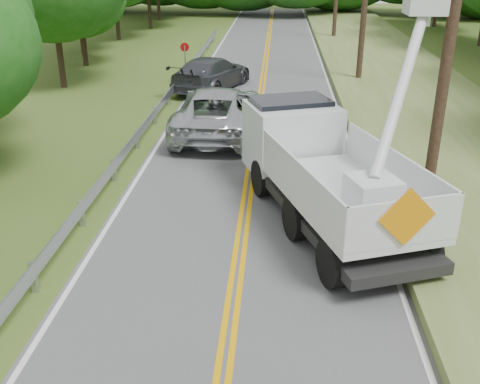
{
  "coord_description": "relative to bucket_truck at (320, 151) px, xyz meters",
  "views": [
    {
      "loc": [
        0.77,
        -5.42,
        6.54
      ],
      "look_at": [
        0.0,
        6.0,
        1.5
      ],
      "focal_mm": 41.69,
      "sensor_mm": 36.0,
      "label": 1
    }
  ],
  "objects": [
    {
      "name": "road",
      "position": [
        -1.94,
        5.4,
        -1.6
      ],
      "size": [
        7.2,
        96.0,
        0.03
      ],
      "color": "#525355",
      "rests_on": "ground"
    },
    {
      "name": "guardrail",
      "position": [
        -5.96,
        6.31,
        -1.06
      ],
      "size": [
        0.18,
        48.0,
        0.77
      ],
      "color": "#A3A6AC",
      "rests_on": "ground"
    },
    {
      "name": "tall_grass_verge",
      "position": [
        5.16,
        5.4,
        -1.46
      ],
      "size": [
        7.0,
        96.0,
        0.3
      ],
      "primitive_type": "cube",
      "color": "#50662A",
      "rests_on": "ground"
    },
    {
      "name": "bucket_truck",
      "position": [
        0.0,
        0.0,
        0.0
      ],
      "size": [
        5.01,
        7.75,
        7.14
      ],
      "color": "black",
      "rests_on": "road"
    },
    {
      "name": "suv_silver",
      "position": [
        -3.37,
        6.3,
        -0.7
      ],
      "size": [
        3.01,
        6.42,
        1.78
      ],
      "primitive_type": "imported",
      "rotation": [
        0.0,
        0.0,
        3.13
      ],
      "color": "#B0B4B8",
      "rests_on": "road"
    },
    {
      "name": "suv_darkgrey",
      "position": [
        -4.43,
        13.41,
        -0.79
      ],
      "size": [
        4.01,
        5.96,
        1.6
      ],
      "primitive_type": "imported",
      "rotation": [
        0.0,
        0.0,
        2.79
      ],
      "color": "#3D3F46",
      "rests_on": "road"
    },
    {
      "name": "stop_sign_permanent",
      "position": [
        -5.86,
        14.18,
        -0.2
      ],
      "size": [
        0.46,
        0.1,
        2.18
      ],
      "color": "#A3A6AC",
      "rests_on": "ground"
    }
  ]
}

